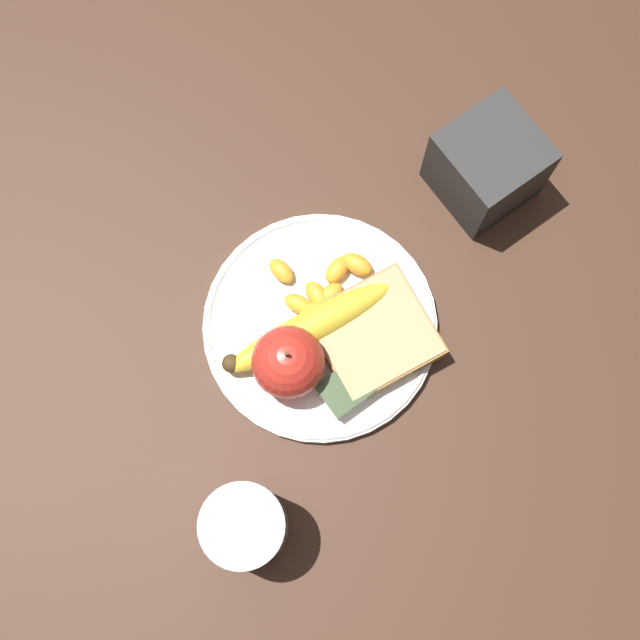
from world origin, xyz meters
TOP-DOWN VIEW (x-y plane):
  - ground_plane at (0.00, 0.00)m, footprint 3.00×3.00m
  - plate at (0.00, 0.00)m, footprint 0.23×0.23m
  - juice_glass at (-0.17, -0.12)m, footprint 0.08×0.08m
  - apple at (-0.05, -0.02)m, footprint 0.07×0.07m
  - banana at (-0.01, 0.00)m, footprint 0.18×0.06m
  - bread_slice at (0.04, -0.04)m, footprint 0.12×0.11m
  - fork at (0.00, 0.01)m, footprint 0.07×0.16m
  - jam_packet at (-0.02, -0.07)m, footprint 0.05×0.04m
  - orange_segment_0 at (0.03, 0.02)m, footprint 0.03×0.02m
  - orange_segment_1 at (0.05, 0.03)m, footprint 0.04×0.03m
  - orange_segment_2 at (-0.00, 0.01)m, footprint 0.03×0.02m
  - orange_segment_3 at (0.07, 0.03)m, footprint 0.03×0.04m
  - orange_segment_4 at (0.00, -0.00)m, footprint 0.03×0.04m
  - orange_segment_5 at (0.04, -0.01)m, footprint 0.03×0.03m
  - orange_segment_6 at (-0.00, 0.07)m, footprint 0.02×0.03m
  - orange_segment_7 at (-0.01, 0.03)m, footprint 0.03×0.03m
  - orange_segment_8 at (0.01, 0.02)m, footprint 0.02×0.03m
  - condiment_caddy at (0.23, 0.03)m, footprint 0.09×0.09m

SIDE VIEW (x-z plane):
  - ground_plane at x=0.00m, z-range 0.00..0.00m
  - plate at x=0.00m, z-range 0.00..0.02m
  - fork at x=0.00m, z-range 0.01..0.02m
  - orange_segment_5 at x=0.04m, z-range 0.01..0.03m
  - orange_segment_7 at x=-0.01m, z-range 0.01..0.03m
  - orange_segment_0 at x=0.03m, z-range 0.01..0.03m
  - orange_segment_6 at x=0.00m, z-range 0.01..0.03m
  - orange_segment_2 at x=0.00m, z-range 0.01..0.03m
  - orange_segment_1 at x=0.05m, z-range 0.01..0.03m
  - orange_segment_8 at x=0.01m, z-range 0.01..0.03m
  - orange_segment_4 at x=0.00m, z-range 0.01..0.03m
  - orange_segment_3 at x=0.07m, z-range 0.01..0.03m
  - jam_packet at x=-0.02m, z-range 0.01..0.03m
  - bread_slice at x=0.04m, z-range 0.01..0.03m
  - banana at x=-0.01m, z-range 0.01..0.05m
  - juice_glass at x=-0.17m, z-range 0.00..0.09m
  - condiment_caddy at x=0.23m, z-range 0.00..0.09m
  - apple at x=-0.05m, z-range 0.01..0.09m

